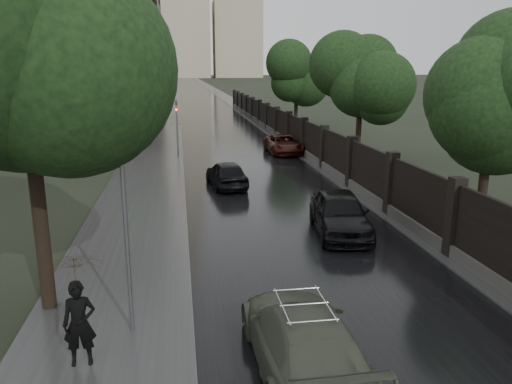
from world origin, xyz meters
The scene contains 19 objects.
ground centered at (0.00, 0.00, 0.00)m, with size 800.00×800.00×0.00m, color black.
road centered at (0.00, 190.00, 0.01)m, with size 8.00×420.00×0.02m, color black.
sidewalk_left centered at (-6.00, 190.00, 0.08)m, with size 4.00×420.00×0.16m, color #2D2D2D.
verge_right centered at (5.50, 190.00, 0.04)m, with size 3.00×420.00×0.08m, color #2D2D2D.
fence_right centered at (4.60, 32.01, 1.01)m, with size 0.45×75.72×2.70m.
tree_left_near centered at (-7.60, 3.00, 6.42)m, with size 5.44×5.44×9.16m.
tree_left_far centered at (-8.00, 30.00, 5.24)m, with size 4.25×4.25×7.39m.
tree_right_a centered at (7.50, 8.00, 4.95)m, with size 4.08×4.08×7.01m.
tree_right_b centered at (7.50, 22.00, 4.95)m, with size 4.08×4.08×7.01m.
tree_right_c centered at (7.50, 40.00, 4.95)m, with size 4.08×4.08×7.01m.
lamp_post centered at (-5.40, 1.50, 2.67)m, with size 0.25×0.12×5.11m.
traffic_light centered at (-4.30, 24.99, 2.40)m, with size 0.16×0.32×4.00m.
brick_building centered at (-18.00, 52.00, 10.00)m, with size 24.00×18.00×20.00m, color black.
stalinist_tower centered at (0.00, 300.00, 38.38)m, with size 92.00×30.00×159.00m.
volga_sedan centered at (-1.80, -0.47, 0.73)m, with size 2.04×5.01×1.45m, color #464A3B.
hatchback_left centered at (-1.80, 16.05, 0.71)m, with size 1.67×4.15×1.41m, color black.
car_right_near centered at (1.69, 7.90, 0.81)m, with size 1.91×4.74×1.62m, color black.
car_right_far centered at (3.32, 25.95, 0.68)m, with size 2.24×4.86×1.35m, color black.
pedestrian_umbrella centered at (-6.30, 0.25, 2.05)m, with size 1.12×1.14×2.83m.
Camera 1 is at (-4.14, -9.36, 6.12)m, focal length 35.00 mm.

